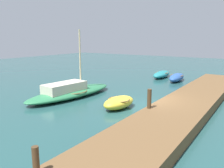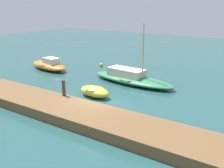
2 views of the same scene
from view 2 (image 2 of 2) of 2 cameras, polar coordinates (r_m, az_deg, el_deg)
ground_plane at (r=18.82m, az=-3.28°, el=-4.61°), size 84.00×84.00×0.00m
dock_platform at (r=17.18m, az=-7.76°, el=-5.74°), size 25.86×3.09×0.62m
motorboat_orange at (r=29.59m, az=-12.66°, el=3.79°), size 5.45×2.87×1.28m
sailboat_green at (r=24.11m, az=3.93°, el=1.25°), size 8.12×3.05×5.11m
dinghy_yellow at (r=20.63m, az=-3.58°, el=-1.51°), size 2.69×1.59×0.78m
mooring_post_mid_west at (r=19.11m, az=-9.80°, el=-0.79°), size 0.23×0.23×1.09m
marker_buoy at (r=30.24m, az=-2.22°, el=3.92°), size 0.38×0.38×0.38m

